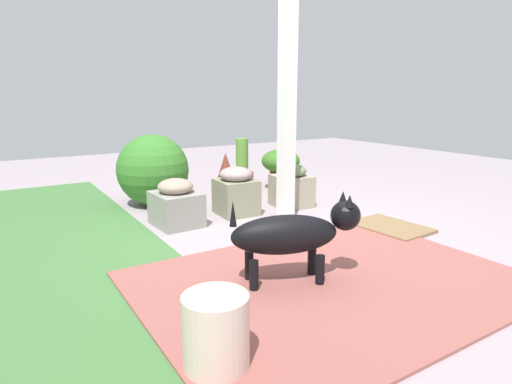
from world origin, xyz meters
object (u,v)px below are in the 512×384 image
stone_planter_near (236,191)px  terracotta_pot_broad (281,165)px  round_shrub (153,170)px  terracotta_pot_spiky (226,175)px  ceramic_urn (216,333)px  stone_planter_nearest (292,186)px  dog (294,233)px  terracotta_pot_tall (242,169)px  porch_pillar (287,95)px  doormat (390,227)px  stone_planter_mid (176,204)px

stone_planter_near → terracotta_pot_broad: (0.70, -1.04, 0.08)m
round_shrub → terracotta_pot_spiky: size_ratio=1.49×
ceramic_urn → stone_planter_nearest: bearing=-43.2°
terracotta_pot_broad → terracotta_pot_spiky: 0.76m
stone_planter_near → dog: dog is taller
stone_planter_nearest → terracotta_pot_broad: terracotta_pot_broad is taller
terracotta_pot_broad → terracotta_pot_tall: bearing=36.3°
porch_pillar → terracotta_pot_spiky: bearing=2.1°
terracotta_pot_broad → ceramic_urn: (-2.86, 2.36, -0.14)m
stone_planter_near → ceramic_urn: bearing=148.5°
terracotta_pot_tall → terracotta_pot_spiky: (-0.37, 0.44, 0.02)m
dog → doormat: 1.53m
porch_pillar → round_shrub: 1.69m
stone_planter_near → terracotta_pot_tall: 1.34m
stone_planter_near → doormat: size_ratio=0.74×
terracotta_pot_spiky → doormat: size_ratio=0.79×
stone_planter_mid → stone_planter_near: bearing=-86.1°
round_shrub → terracotta_pot_tall: round_shrub is taller
terracotta_pot_tall → dog: 3.01m
porch_pillar → stone_planter_mid: size_ratio=5.02×
stone_planter_near → terracotta_pot_broad: bearing=-56.0°
stone_planter_near → doormat: bearing=-141.5°
stone_planter_nearest → round_shrub: (0.85, 1.23, 0.17)m
terracotta_pot_spiky → round_shrub: bearing=86.9°
terracotta_pot_spiky → stone_planter_nearest: bearing=-155.0°
porch_pillar → stone_planter_mid: porch_pillar is taller
doormat → stone_planter_mid: bearing=54.6°
stone_planter_near → doormat: stone_planter_near is taller
porch_pillar → doormat: (-0.78, -0.60, -1.17)m
round_shrub → dog: (-2.42, -0.08, -0.05)m
stone_planter_nearest → porch_pillar: bearing=136.3°
round_shrub → terracotta_pot_tall: bearing=-75.9°
stone_planter_mid → doormat: 1.96m
doormat → stone_planter_nearest: bearing=13.7°
terracotta_pot_spiky → doormat: (-1.93, -0.65, -0.23)m
porch_pillar → ceramic_urn: size_ratio=6.76×
stone_planter_mid → terracotta_pot_tall: 1.82m
stone_planter_near → terracotta_pot_spiky: 0.81m
stone_planter_mid → dog: bearing=-174.2°
round_shrub → ceramic_urn: round_shrub is taller
terracotta_pot_broad → terracotta_pot_tall: (0.43, 0.31, -0.09)m
stone_planter_nearest → terracotta_pot_broad: 0.85m
round_shrub → ceramic_urn: size_ratio=2.21×
ceramic_urn → doormat: 2.46m
round_shrub → doormat: round_shrub is taller
stone_planter_near → round_shrub: round_shrub is taller
dog → ceramic_urn: size_ratio=2.38×
stone_planter_near → round_shrub: (0.80, 0.58, 0.15)m
terracotta_pot_tall → doormat: (-2.30, -0.20, -0.21)m
round_shrub → terracotta_pot_broad: size_ratio=1.51×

